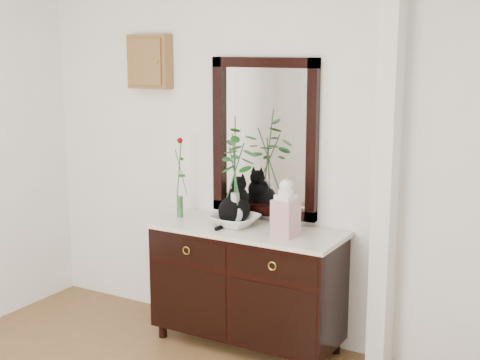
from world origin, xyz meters
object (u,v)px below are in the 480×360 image
Objects in this scene: lotus_bowl at (235,221)px; ginger_jar at (286,207)px; cat at (234,201)px; sideboard at (247,280)px.

ginger_jar is (0.41, -0.06, 0.16)m from lotus_bowl.
cat is at bearing 166.99° from ginger_jar.
cat is 0.86× the size of ginger_jar.
cat is (-0.13, 0.05, 0.54)m from sideboard.
cat is at bearing 125.03° from lotus_bowl.
lotus_bowl is (0.03, -0.05, -0.13)m from cat.
sideboard is at bearing 169.73° from ginger_jar.
cat reaches higher than sideboard.
sideboard is at bearing -20.20° from cat.
sideboard is at bearing 1.03° from lotus_bowl.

